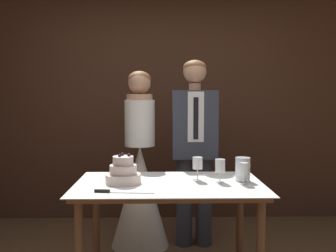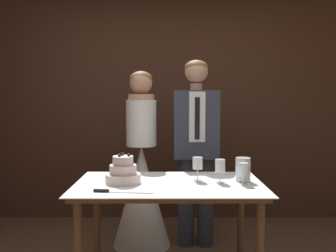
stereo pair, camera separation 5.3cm
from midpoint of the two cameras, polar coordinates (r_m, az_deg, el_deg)
name	(u,v)px [view 1 (the left image)]	position (r m, az deg, el deg)	size (l,w,h in m)	color
wall_back	(164,108)	(4.33, -1.01, 2.77)	(5.38, 0.12, 2.55)	#472B1E
cake_table	(169,196)	(2.73, -0.40, -10.63)	(1.34, 0.81, 0.79)	brown
tiered_cake	(123,173)	(2.71, -7.41, -7.06)	(0.25, 0.25, 0.22)	beige
cake_knife	(112,191)	(2.47, -9.09, -9.83)	(0.39, 0.06, 0.02)	silver
wine_glass_near	(220,167)	(2.73, 7.39, -6.22)	(0.07, 0.07, 0.17)	silver
wine_glass_middle	(198,164)	(2.77, 3.97, -5.85)	(0.07, 0.07, 0.18)	silver
wine_glass_far	(244,169)	(2.70, 10.93, -6.51)	(0.07, 0.07, 0.15)	silver
hurricane_candle	(243,170)	(2.81, 10.78, -6.57)	(0.11, 0.11, 0.17)	silver
bride	(140,182)	(3.55, -4.72, -8.55)	(0.54, 0.54, 1.64)	white
groom	(194,142)	(3.49, 3.61, -2.40)	(0.41, 0.25, 1.74)	#333847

